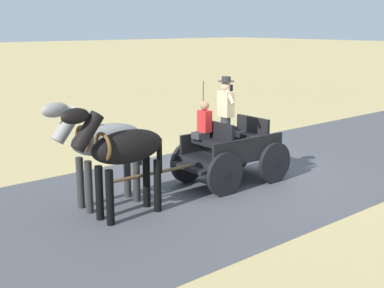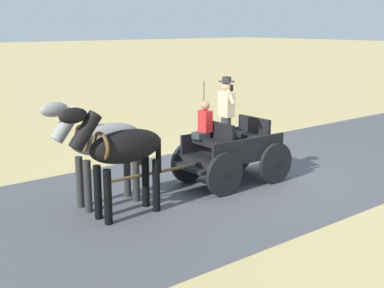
{
  "view_description": "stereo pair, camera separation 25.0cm",
  "coord_description": "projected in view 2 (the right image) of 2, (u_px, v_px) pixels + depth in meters",
  "views": [
    {
      "loc": [
        -8.27,
        8.77,
        3.61
      ],
      "look_at": [
        -0.01,
        1.71,
        1.1
      ],
      "focal_mm": 48.52,
      "sensor_mm": 36.0,
      "label": 1
    },
    {
      "loc": [
        -8.43,
        8.57,
        3.61
      ],
      "look_at": [
        -0.01,
        1.71,
        1.1
      ],
      "focal_mm": 48.52,
      "sensor_mm": 36.0,
      "label": 2
    }
  ],
  "objects": [
    {
      "name": "horse_drawn_carriage",
      "position": [
        230.0,
        149.0,
        11.9
      ],
      "size": [
        1.5,
        4.51,
        2.5
      ],
      "color": "black",
      "rests_on": "ground"
    },
    {
      "name": "ground_plane",
      "position": [
        247.0,
        178.0,
        12.46
      ],
      "size": [
        200.0,
        200.0,
        0.0
      ],
      "primitive_type": "plane",
      "color": "tan"
    },
    {
      "name": "road_surface",
      "position": [
        247.0,
        178.0,
        12.46
      ],
      "size": [
        6.15,
        160.0,
        0.01
      ],
      "primitive_type": "cube",
      "color": "#4C4C51",
      "rests_on": "ground"
    },
    {
      "name": "horse_near_side",
      "position": [
        121.0,
        149.0,
        9.71
      ],
      "size": [
        0.57,
        2.13,
        2.21
      ],
      "color": "black",
      "rests_on": "ground"
    },
    {
      "name": "horse_off_side",
      "position": [
        102.0,
        142.0,
        10.32
      ],
      "size": [
        0.62,
        2.13,
        2.21
      ],
      "color": "gray",
      "rests_on": "ground"
    }
  ]
}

